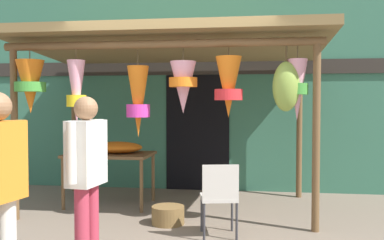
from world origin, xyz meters
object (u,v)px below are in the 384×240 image
object	(u,v)px
wicker_basket_by_table	(168,215)
display_table	(110,159)
flower_heap_on_table	(117,147)
folding_chair	(219,194)
vendor_in_orange	(86,169)

from	to	relation	value
wicker_basket_by_table	display_table	bearing A→B (deg)	140.36
flower_heap_on_table	folding_chair	xyz separation A→B (m)	(1.63, -1.38, -0.36)
wicker_basket_by_table	vendor_in_orange	size ratio (longest dim) A/B	0.26
vendor_in_orange	folding_chair	bearing A→B (deg)	44.99
display_table	folding_chair	distance (m)	2.19
display_table	folding_chair	xyz separation A→B (m)	(1.73, -1.34, -0.19)
flower_heap_on_table	wicker_basket_by_table	size ratio (longest dim) A/B	1.91
wicker_basket_by_table	vendor_in_orange	bearing A→B (deg)	-105.27
vendor_in_orange	display_table	bearing A→B (deg)	104.10
display_table	vendor_in_orange	distance (m)	2.53
flower_heap_on_table	vendor_in_orange	world-z (taller)	vendor_in_orange
wicker_basket_by_table	folding_chair	bearing A→B (deg)	-34.58
folding_chair	vendor_in_orange	world-z (taller)	vendor_in_orange
flower_heap_on_table	folding_chair	bearing A→B (deg)	-40.30
flower_heap_on_table	vendor_in_orange	xyz separation A→B (m)	(0.52, -2.49, 0.07)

